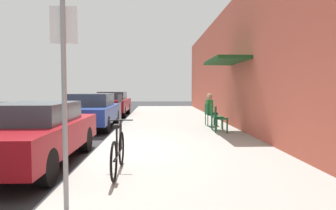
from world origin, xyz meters
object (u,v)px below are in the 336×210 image
at_px(parking_meter, 120,114).
at_px(cafe_chair_0, 219,118).
at_px(cafe_chair_1, 215,116).
at_px(street_sign, 64,87).
at_px(cafe_chair_2, 209,113).
at_px(bicycle_0, 118,153).
at_px(parked_car_0, 32,133).
at_px(seated_patron_2, 211,108).
at_px(parked_car_1, 92,110).
at_px(parked_car_2, 113,103).

height_order(parking_meter, cafe_chair_0, parking_meter).
xyz_separation_m(parking_meter, cafe_chair_1, (3.19, 2.17, -0.26)).
relative_size(street_sign, cafe_chair_2, 2.99).
xyz_separation_m(bicycle_0, cafe_chair_2, (2.82, 6.71, 0.14)).
xyz_separation_m(parked_car_0, bicycle_0, (1.92, -1.03, -0.22)).
relative_size(parking_meter, cafe_chair_0, 1.52).
bearing_deg(parking_meter, bicycle_0, -83.81).
xyz_separation_m(cafe_chair_1, seated_patron_2, (0.06, 1.15, 0.19)).
distance_m(parking_meter, cafe_chair_2, 4.61).
bearing_deg(parking_meter, cafe_chair_2, 46.09).
bearing_deg(cafe_chair_2, bicycle_0, -112.81).
distance_m(parked_car_1, street_sign, 8.73).
bearing_deg(street_sign, parking_meter, 89.43).
bearing_deg(seated_patron_2, bicycle_0, -113.23).
bearing_deg(parked_car_1, bicycle_0, -74.42).
xyz_separation_m(cafe_chair_0, cafe_chair_2, (-0.00, 1.89, 0.00)).
bearing_deg(bicycle_0, seated_patron_2, 66.77).
xyz_separation_m(parked_car_0, parked_car_2, (0.00, 11.61, 0.04)).
xyz_separation_m(parked_car_2, cafe_chair_0, (4.74, -7.82, -0.12)).
xyz_separation_m(street_sign, cafe_chair_1, (3.24, 7.24, -1.02)).
height_order(parked_car_2, parking_meter, parking_meter).
bearing_deg(parked_car_1, cafe_chair_2, -2.05).
bearing_deg(cafe_chair_0, parked_car_2, 121.25).
xyz_separation_m(parked_car_0, seated_patron_2, (4.80, 5.68, 0.12)).
height_order(parking_meter, cafe_chair_1, parking_meter).
bearing_deg(cafe_chair_0, street_sign, -116.55).
distance_m(cafe_chair_1, cafe_chair_2, 1.14).
bearing_deg(cafe_chair_2, cafe_chair_0, -89.91).
xyz_separation_m(parking_meter, seated_patron_2, (3.25, 3.32, -0.07)).
bearing_deg(parking_meter, cafe_chair_0, 24.10).
xyz_separation_m(parking_meter, cafe_chair_2, (3.19, 3.31, -0.26)).
bearing_deg(parked_car_1, cafe_chair_1, -15.47).
xyz_separation_m(street_sign, seated_patron_2, (3.30, 8.38, -0.82)).
relative_size(parked_car_2, parking_meter, 3.33).
bearing_deg(street_sign, bicycle_0, 75.91).
distance_m(parked_car_0, street_sign, 3.23).
relative_size(parked_car_1, bicycle_0, 2.57).
bearing_deg(cafe_chair_1, parked_car_1, 164.53).
distance_m(street_sign, cafe_chair_0, 7.33).
relative_size(parked_car_0, parking_meter, 3.33).
xyz_separation_m(cafe_chair_0, cafe_chair_1, (-0.00, 0.74, 0.00)).
xyz_separation_m(parked_car_1, street_sign, (1.50, -8.55, 0.91)).
relative_size(parking_meter, cafe_chair_1, 1.52).
bearing_deg(street_sign, parked_car_1, 99.95).
bearing_deg(cafe_chair_0, parked_car_1, 156.57).
distance_m(cafe_chair_0, seated_patron_2, 1.90).
bearing_deg(cafe_chair_2, parked_car_0, -129.85).
height_order(parked_car_2, cafe_chair_0, parked_car_2).
height_order(parked_car_2, cafe_chair_1, parked_car_2).
relative_size(parked_car_2, bicycle_0, 2.57).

